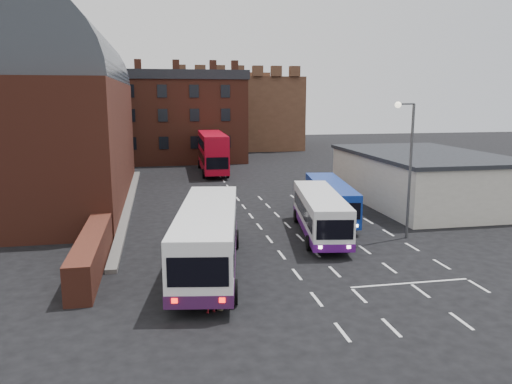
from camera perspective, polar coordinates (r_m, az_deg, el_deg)
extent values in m
plane|color=black|center=(26.23, 4.22, -8.78)|extent=(180.00, 180.00, 0.00)
cube|color=#602B1E|center=(45.87, -22.28, 5.28)|extent=(12.00, 28.00, 10.00)
cylinder|color=#1E2328|center=(45.73, -22.73, 11.52)|extent=(12.00, 26.00, 12.00)
cube|color=#602B1E|center=(27.25, -18.27, -6.57)|extent=(1.20, 10.00, 1.80)
cube|color=beige|center=(44.07, 18.47, 1.40)|extent=(10.00, 16.00, 4.00)
cube|color=#282B30|center=(43.80, 18.64, 4.11)|extent=(10.40, 16.40, 0.30)
cube|color=brown|center=(69.91, -10.62, 7.94)|extent=(22.00, 10.00, 11.00)
cube|color=brown|center=(90.75, -3.06, 9.04)|extent=(22.00, 22.00, 12.00)
cube|color=white|center=(25.54, -5.50, -4.82)|extent=(4.67, 12.37, 2.75)
cube|color=black|center=(25.50, -5.51, -4.46)|extent=(4.53, 11.20, 0.99)
cylinder|color=black|center=(29.72, -7.63, -5.37)|extent=(0.48, 1.13, 1.10)
cylinder|color=black|center=(22.08, -9.80, -11.25)|extent=(0.48, 1.13, 1.10)
cylinder|color=black|center=(29.56, -2.30, -5.37)|extent=(0.48, 1.13, 1.10)
cylinder|color=black|center=(21.87, -2.52, -11.32)|extent=(0.48, 1.13, 1.10)
cube|color=white|center=(32.12, 7.34, -2.20)|extent=(3.86, 10.30, 2.29)
cube|color=black|center=(32.09, 7.35, -1.96)|extent=(3.73, 9.12, 0.82)
cylinder|color=black|center=(29.58, 10.47, -5.72)|extent=(0.40, 0.94, 0.91)
cylinder|color=black|center=(35.99, 8.20, -2.67)|extent=(0.40, 0.94, 0.91)
cylinder|color=black|center=(29.18, 6.05, -5.83)|extent=(0.40, 0.94, 0.91)
cylinder|color=black|center=(35.67, 4.58, -2.72)|extent=(0.40, 0.94, 0.91)
cube|color=navy|center=(36.63, 8.48, -0.67)|extent=(3.66, 10.05, 2.23)
cube|color=black|center=(36.61, 8.48, -0.47)|extent=(3.54, 8.87, 0.80)
cylinder|color=black|center=(34.14, 11.26, -3.53)|extent=(0.38, 0.92, 0.89)
cylinder|color=black|center=(40.42, 9.06, -1.22)|extent=(0.38, 0.92, 0.89)
cylinder|color=black|center=(33.69, 7.56, -3.61)|extent=(0.38, 0.92, 0.89)
cylinder|color=black|center=(40.04, 5.93, -1.26)|extent=(0.38, 0.92, 0.89)
cube|color=#B5061D|center=(58.35, -4.98, 4.69)|extent=(2.90, 11.71, 4.13)
cube|color=black|center=(58.42, -4.98, 4.12)|extent=(2.93, 10.51, 0.95)
cylinder|color=black|center=(55.08, -3.25, 2.18)|extent=(0.32, 1.07, 1.06)
cylinder|color=black|center=(62.80, -4.07, 3.24)|extent=(0.32, 1.07, 1.06)
cylinder|color=black|center=(54.85, -6.00, 2.10)|extent=(0.32, 1.07, 1.06)
cylinder|color=black|center=(62.60, -6.49, 3.17)|extent=(0.32, 1.07, 1.06)
cylinder|color=#4A4B4D|center=(32.27, 17.20, 2.14)|extent=(0.17, 0.17, 8.38)
cylinder|color=#4A4B4D|center=(31.36, 16.79, 9.62)|extent=(1.38, 0.69, 0.10)
sphere|color=#FFF2CC|center=(30.79, 15.93, 9.56)|extent=(0.38, 0.38, 0.38)
imported|color=maroon|center=(21.06, -5.24, -11.71)|extent=(0.62, 0.52, 1.46)
imported|color=tan|center=(21.29, -3.95, -11.47)|extent=(0.85, 0.76, 1.44)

